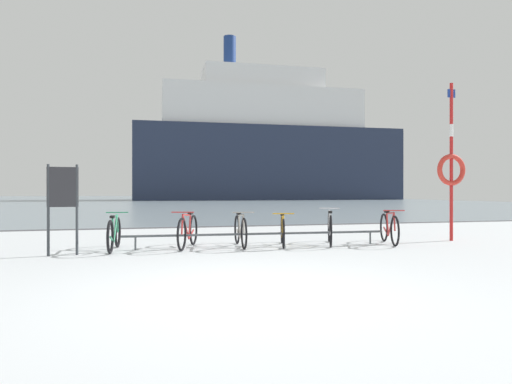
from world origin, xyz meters
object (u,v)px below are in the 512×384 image
object	(u,v)px
bicycle_3	(283,230)
ferry_ship	(266,146)
bicycle_4	(330,228)
bicycle_2	(240,230)
bicycle_0	(114,234)
rescue_post	(451,166)
info_sign	(63,195)
bicycle_5	(389,228)
bicycle_1	(188,231)

from	to	relation	value
bicycle_3	ferry_ship	world-z (taller)	ferry_ship
bicycle_4	bicycle_2	bearing A→B (deg)	175.75
bicycle_0	rescue_post	xyz separation A→B (m)	(7.85, -0.17, 1.47)
bicycle_0	info_sign	bearing A→B (deg)	-151.18
ferry_ship	rescue_post	bearing A→B (deg)	-101.46
rescue_post	bicycle_5	bearing A→B (deg)	-173.47
bicycle_1	info_sign	size ratio (longest dim) A/B	0.97
bicycle_0	bicycle_1	distance (m)	1.49
bicycle_3	info_sign	world-z (taller)	info_sign
bicycle_3	info_sign	bearing A→B (deg)	-174.53
bicycle_2	rescue_post	bearing A→B (deg)	-1.74
bicycle_0	ferry_ship	size ratio (longest dim) A/B	0.04
info_sign	rescue_post	world-z (taller)	rescue_post
bicycle_3	info_sign	distance (m)	4.56
bicycle_0	bicycle_1	bearing A→B (deg)	2.03
bicycle_0	bicycle_5	xyz separation A→B (m)	(6.02, -0.38, 0.01)
bicycle_4	ferry_ship	world-z (taller)	ferry_ship
bicycle_1	bicycle_5	xyz separation A→B (m)	(4.53, -0.44, 0.00)
bicycle_1	rescue_post	xyz separation A→B (m)	(6.35, -0.23, 1.46)
bicycle_0	bicycle_2	xyz separation A→B (m)	(2.62, -0.02, 0.01)
info_sign	ferry_ship	distance (m)	59.39
bicycle_2	bicycle_4	xyz separation A→B (m)	(2.03, -0.15, 0.02)
bicycle_1	bicycle_4	size ratio (longest dim) A/B	1.01
bicycle_0	bicycle_1	world-z (taller)	bicycle_1
bicycle_2	bicycle_4	distance (m)	2.04
bicycle_4	bicycle_5	world-z (taller)	bicycle_4
bicycle_2	ferry_ship	distance (m)	57.94
bicycle_1	bicycle_5	size ratio (longest dim) A/B	1.03
bicycle_3	bicycle_1	bearing A→B (deg)	176.74
bicycle_0	bicycle_4	world-z (taller)	bicycle_4
bicycle_1	rescue_post	distance (m)	6.52
bicycle_0	bicycle_3	size ratio (longest dim) A/B	1.08
bicycle_0	bicycle_4	distance (m)	4.66
bicycle_0	bicycle_5	distance (m)	6.04
bicycle_4	bicycle_3	bearing A→B (deg)	174.63
bicycle_0	rescue_post	bearing A→B (deg)	-1.28
bicycle_1	bicycle_0	bearing A→B (deg)	-177.97
bicycle_3	bicycle_0	bearing A→B (deg)	178.95
bicycle_1	bicycle_2	distance (m)	1.13
bicycle_2	bicycle_5	world-z (taller)	bicycle_5
ferry_ship	bicycle_1	bearing A→B (deg)	-107.70
rescue_post	ferry_ship	world-z (taller)	ferry_ship
bicycle_0	rescue_post	size ratio (longest dim) A/B	0.43
bicycle_1	bicycle_2	world-z (taller)	bicycle_1
bicycle_2	bicycle_3	world-z (taller)	bicycle_2
bicycle_3	bicycle_5	size ratio (longest dim) A/B	0.96
bicycle_2	bicycle_3	xyz separation A→B (m)	(0.95, -0.05, -0.02)
bicycle_0	ferry_ship	distance (m)	58.72
bicycle_4	ferry_ship	distance (m)	57.54
bicycle_1	ferry_ship	size ratio (longest dim) A/B	0.04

